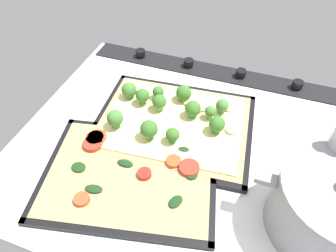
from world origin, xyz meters
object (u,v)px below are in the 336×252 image
Objects in this scene: broccoli_pizza at (172,118)px; veggie_pizza_back at (129,171)px; cooking_pot at (329,209)px; oil_bottle at (332,160)px; baking_tray_front at (173,125)px; baking_tray_back at (130,175)px.

broccoli_pizza is 16.78cm from veggie_pizza_back.
oil_bottle reaches higher than cooking_pot.
cooking_pot is (-32.12, 14.78, 5.99)cm from baking_tray_front.
baking_tray_back is at bearing 2.28° from cooking_pot.
baking_tray_front is at bearing -105.24° from veggie_pizza_back.
cooking_pot is at bearing 90.87° from oil_bottle.
baking_tray_back is at bearing 76.18° from baking_tray_front.
baking_tray_front is 35.86cm from cooking_pot.
oil_bottle is at bearing 169.31° from baking_tray_front.
broccoli_pizza is 36.29cm from cooking_pot.
oil_bottle reaches higher than baking_tray_back.
baking_tray_front is at bearing -103.82° from baking_tray_back.
veggie_pizza_back is at bearing 76.99° from broccoli_pizza.
baking_tray_front is 0.98× the size of baking_tray_back.
baking_tray_front and baking_tray_back have the same top height.
veggie_pizza_back is (4.31, 15.84, 0.72)cm from baking_tray_front.
veggie_pizza_back is 1.43× the size of cooking_pot.
cooking_pot is 1.21× the size of oil_bottle.
baking_tray_front is 1.07× the size of broccoli_pizza.
oil_bottle is (-32.53, 6.51, 6.61)cm from broccoli_pizza.
oil_bottle is at bearing -89.13° from cooking_pot.
veggie_pizza_back is 36.83cm from cooking_pot.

